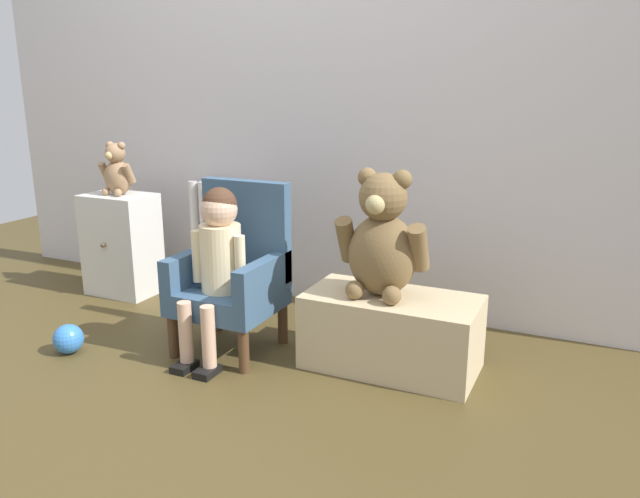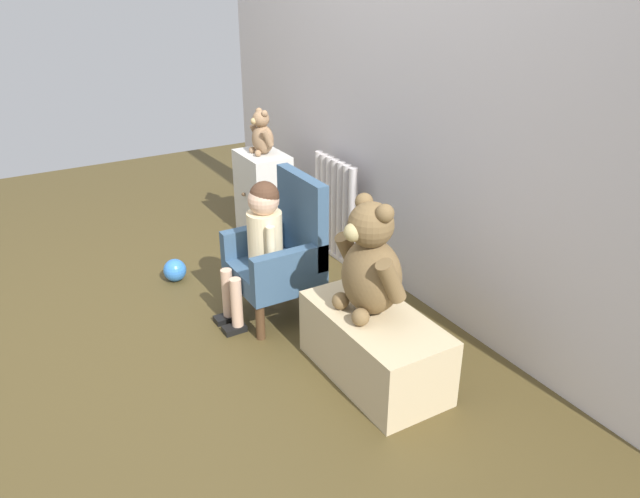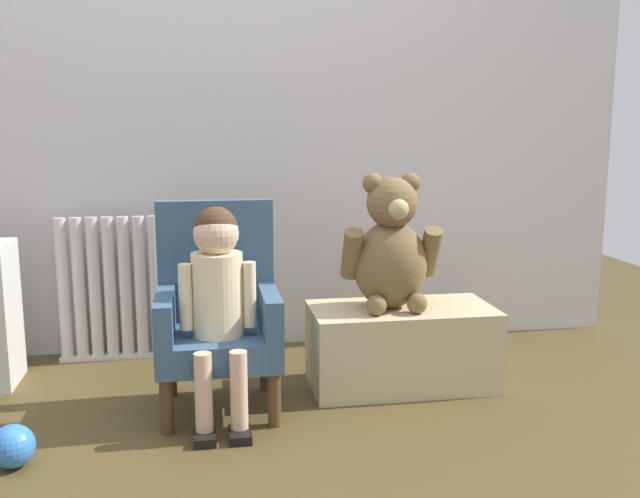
% 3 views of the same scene
% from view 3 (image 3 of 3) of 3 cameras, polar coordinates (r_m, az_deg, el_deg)
% --- Properties ---
extents(ground_plane, '(6.00, 6.00, 0.00)m').
position_cam_3_polar(ground_plane, '(2.15, -8.95, -17.35)').
color(ground_plane, '#4A3C1E').
extents(back_wall, '(3.80, 0.05, 2.40)m').
position_cam_3_polar(back_wall, '(3.13, -9.83, 13.83)').
color(back_wall, silver).
rests_on(back_wall, ground_plane).
extents(radiator, '(0.43, 0.05, 0.61)m').
position_cam_3_polar(radiator, '(3.10, -16.43, -3.12)').
color(radiator, silver).
rests_on(radiator, ground_plane).
extents(child_armchair, '(0.41, 0.39, 0.72)m').
position_cam_3_polar(child_armchair, '(2.51, -8.19, -5.13)').
color(child_armchair, '#385573').
rests_on(child_armchair, ground_plane).
extents(child_figure, '(0.25, 0.35, 0.72)m').
position_cam_3_polar(child_figure, '(2.37, -8.20, -2.76)').
color(child_figure, beige).
rests_on(child_figure, ground_plane).
extents(low_bench, '(0.69, 0.35, 0.30)m').
position_cam_3_polar(low_bench, '(2.74, 6.52, -7.73)').
color(low_bench, tan).
rests_on(low_bench, ground_plane).
extents(large_teddy_bear, '(0.37, 0.26, 0.50)m').
position_cam_3_polar(large_teddy_bear, '(2.64, 5.69, -0.05)').
color(large_teddy_bear, brown).
rests_on(large_teddy_bear, low_bench).
extents(toy_ball, '(0.13, 0.13, 0.13)m').
position_cam_3_polar(toy_ball, '(2.32, -23.38, -14.29)').
color(toy_ball, '#3477CF').
rests_on(toy_ball, ground_plane).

